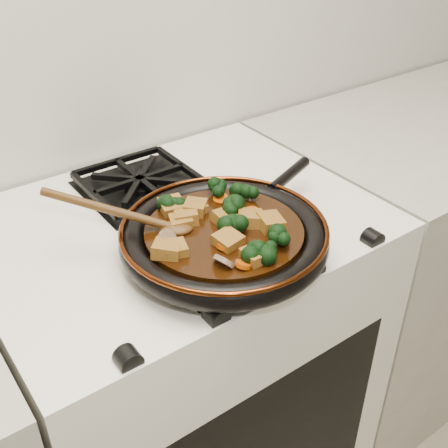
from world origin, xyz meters
TOP-DOWN VIEW (x-y plane):
  - stove at (0.00, 1.69)m, footprint 0.76×0.60m
  - burner_grate_front at (0.00, 1.55)m, footprint 0.23×0.23m
  - burner_grate_back at (0.00, 1.83)m, footprint 0.23×0.23m
  - skillet at (0.00, 1.53)m, footprint 0.47×0.36m
  - braising_sauce at (0.00, 1.53)m, footprint 0.27×0.27m
  - tofu_cube_0 at (-0.04, 1.59)m, footprint 0.06×0.06m
  - tofu_cube_1 at (-0.10, 1.52)m, footprint 0.05×0.05m
  - tofu_cube_2 at (-0.04, 1.63)m, footprint 0.05×0.05m
  - tofu_cube_3 at (-0.01, 1.60)m, footprint 0.06×0.06m
  - tofu_cube_4 at (0.02, 1.55)m, footprint 0.04×0.04m
  - tofu_cube_5 at (-0.05, 1.58)m, footprint 0.05×0.05m
  - tofu_cube_6 at (-0.02, 1.49)m, footprint 0.05×0.05m
  - tofu_cube_7 at (-0.01, 1.60)m, footprint 0.04×0.04m
  - tofu_cube_8 at (-0.01, 1.43)m, footprint 0.04×0.04m
  - tofu_cube_9 at (0.05, 1.52)m, footprint 0.06×0.06m
  - tofu_cube_10 at (-0.11, 1.53)m, footprint 0.06×0.06m
  - tofu_cube_11 at (0.07, 1.49)m, footprint 0.05×0.05m
  - broccoli_floret_0 at (0.04, 1.55)m, footprint 0.07×0.08m
  - broccoli_floret_1 at (0.09, 1.59)m, footprint 0.06×0.07m
  - broccoli_floret_2 at (-0.04, 1.63)m, footprint 0.06×0.07m
  - broccoli_floret_3 at (0.06, 1.63)m, footprint 0.07×0.08m
  - broccoli_floret_4 at (-0.01, 1.43)m, footprint 0.09×0.09m
  - broccoli_floret_5 at (0.03, 1.44)m, footprint 0.07×0.08m
  - broccoli_floret_6 at (0.01, 1.52)m, footprint 0.07×0.07m
  - broccoli_floret_7 at (0.04, 1.55)m, footprint 0.08×0.07m
  - carrot_coin_0 at (-0.03, 1.48)m, footprint 0.03×0.03m
  - carrot_coin_1 at (-0.04, 1.43)m, footprint 0.03×0.03m
  - carrot_coin_2 at (0.05, 1.58)m, footprint 0.03×0.03m
  - carrot_coin_3 at (0.07, 1.54)m, footprint 0.03×0.03m
  - carrot_coin_4 at (0.05, 1.61)m, footprint 0.03×0.03m
  - mushroom_slice_0 at (-0.10, 1.55)m, footprint 0.04×0.04m
  - mushroom_slice_1 at (-0.06, 1.45)m, footprint 0.04×0.04m
  - mushroom_slice_2 at (0.05, 1.44)m, footprint 0.04×0.04m
  - mushroom_slice_3 at (-0.10, 1.55)m, footprint 0.04×0.04m
  - wooden_spoon at (-0.11, 1.62)m, footprint 0.13×0.12m

SIDE VIEW (x-z plane):
  - stove at x=0.00m, z-range 0.00..0.90m
  - burner_grate_front at x=0.00m, z-range 0.90..0.93m
  - burner_grate_back at x=0.00m, z-range 0.90..0.93m
  - skillet at x=0.00m, z-range 0.92..0.97m
  - braising_sauce at x=0.00m, z-range 0.94..0.96m
  - carrot_coin_0 at x=-0.03m, z-range 0.96..0.97m
  - carrot_coin_1 at x=-0.04m, z-range 0.96..0.97m
  - carrot_coin_2 at x=0.05m, z-range 0.95..0.97m
  - carrot_coin_3 at x=0.07m, z-range 0.96..0.97m
  - carrot_coin_4 at x=0.05m, z-range 0.96..0.97m
  - mushroom_slice_0 at x=-0.10m, z-range 0.95..0.98m
  - mushroom_slice_1 at x=-0.06m, z-range 0.95..0.98m
  - mushroom_slice_2 at x=0.05m, z-range 0.95..0.98m
  - mushroom_slice_3 at x=-0.10m, z-range 0.95..0.98m
  - tofu_cube_7 at x=-0.01m, z-range 0.96..0.98m
  - tofu_cube_5 at x=-0.05m, z-range 0.95..0.98m
  - tofu_cube_1 at x=-0.10m, z-range 0.96..0.98m
  - tofu_cube_4 at x=0.02m, z-range 0.95..0.98m
  - tofu_cube_8 at x=-0.01m, z-range 0.96..0.98m
  - tofu_cube_0 at x=-0.04m, z-range 0.95..0.98m
  - tofu_cube_6 at x=-0.02m, z-range 0.95..0.98m
  - tofu_cube_10 at x=-0.11m, z-range 0.95..0.98m
  - broccoli_floret_2 at x=-0.04m, z-range 0.94..1.00m
  - broccoli_floret_4 at x=-0.01m, z-range 0.94..1.00m
  - tofu_cube_2 at x=-0.04m, z-range 0.95..0.98m
  - tofu_cube_9 at x=0.05m, z-range 0.95..0.98m
  - tofu_cube_3 at x=-0.01m, z-range 0.95..0.98m
  - tofu_cube_11 at x=0.07m, z-range 0.95..0.98m
  - broccoli_floret_1 at x=0.09m, z-range 0.94..1.00m
  - broccoli_floret_0 at x=0.04m, z-range 0.94..1.00m
  - broccoli_floret_6 at x=0.01m, z-range 0.94..1.00m
  - broccoli_floret_5 at x=0.03m, z-range 0.94..1.01m
  - broccoli_floret_3 at x=0.06m, z-range 0.94..1.01m
  - broccoli_floret_7 at x=0.04m, z-range 0.94..1.01m
  - wooden_spoon at x=-0.11m, z-range 0.87..1.10m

